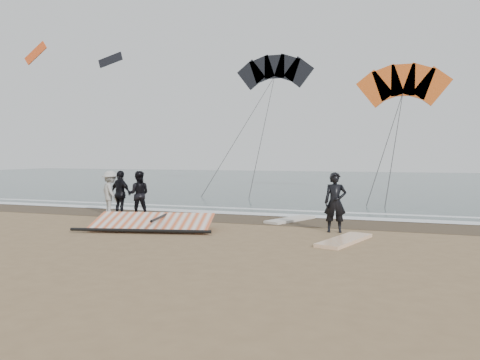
# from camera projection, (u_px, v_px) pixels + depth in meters

# --- Properties ---
(ground) EXTENTS (120.00, 120.00, 0.00)m
(ground) POSITION_uv_depth(u_px,v_px,m) (214.00, 239.00, 13.90)
(ground) COLOR #8C704C
(ground) RESTS_ON ground
(sea) EXTENTS (120.00, 54.00, 0.02)m
(sea) POSITION_uv_depth(u_px,v_px,m) (345.00, 181.00, 45.01)
(sea) COLOR #233838
(sea) RESTS_ON ground
(wet_sand) EXTENTS (120.00, 2.80, 0.01)m
(wet_sand) POSITION_uv_depth(u_px,v_px,m) (258.00, 219.00, 18.14)
(wet_sand) COLOR #4C3D2B
(wet_sand) RESTS_ON ground
(foam_near) EXTENTS (120.00, 0.90, 0.01)m
(foam_near) POSITION_uv_depth(u_px,v_px,m) (268.00, 214.00, 19.46)
(foam_near) COLOR white
(foam_near) RESTS_ON sea
(foam_far) EXTENTS (120.00, 0.45, 0.01)m
(foam_far) POSITION_uv_depth(u_px,v_px,m) (279.00, 210.00, 21.07)
(foam_far) COLOR white
(foam_far) RESTS_ON sea
(man_main) EXTENTS (0.79, 0.60, 1.94)m
(man_main) POSITION_uv_depth(u_px,v_px,m) (335.00, 202.00, 15.04)
(man_main) COLOR black
(man_main) RESTS_ON ground
(board_white) EXTENTS (1.40, 2.60, 0.10)m
(board_white) POSITION_uv_depth(u_px,v_px,m) (345.00, 240.00, 13.38)
(board_white) COLOR silver
(board_white) RESTS_ON ground
(board_cream) EXTENTS (1.55, 2.48, 0.10)m
(board_cream) POSITION_uv_depth(u_px,v_px,m) (290.00, 220.00, 17.67)
(board_cream) COLOR beige
(board_cream) RESTS_ON ground
(trio_cluster) EXTENTS (2.65, 1.29, 1.87)m
(trio_cluster) POSITION_uv_depth(u_px,v_px,m) (122.00, 193.00, 19.04)
(trio_cluster) COLOR black
(trio_cluster) RESTS_ON ground
(sail_rig) EXTENTS (4.49, 2.55, 0.51)m
(sail_rig) POSITION_uv_depth(u_px,v_px,m) (153.00, 224.00, 15.63)
(sail_rig) COLOR black
(sail_rig) RESTS_ON ground
(kite_red) EXTENTS (6.21, 4.50, 10.86)m
(kite_red) POSITION_uv_depth(u_px,v_px,m) (403.00, 88.00, 29.51)
(kite_red) COLOR orange
(kite_red) RESTS_ON ground
(kite_dark) EXTENTS (7.66, 7.35, 17.36)m
(kite_dark) POSITION_uv_depth(u_px,v_px,m) (274.00, 74.00, 40.30)
(kite_dark) COLOR black
(kite_dark) RESTS_ON ground
(distant_kites) EXTENTS (21.85, 4.12, 2.79)m
(distant_kites) POSITION_uv_depth(u_px,v_px,m) (36.00, 56.00, 52.70)
(distant_kites) COLOR #EC4F1B
(distant_kites) RESTS_ON ground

